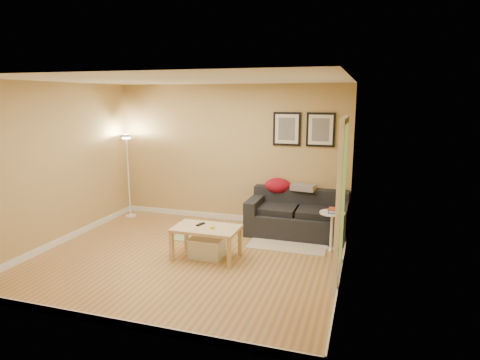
{
  "coord_description": "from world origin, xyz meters",
  "views": [
    {
      "loc": [
        2.49,
        -5.32,
        2.37
      ],
      "look_at": [
        0.55,
        0.85,
        1.05
      ],
      "focal_mm": 30.65,
      "sensor_mm": 36.0,
      "label": 1
    }
  ],
  "objects_px": {
    "sofa": "(297,213)",
    "coffee_table": "(207,243)",
    "side_table": "(331,231)",
    "floor_lamp": "(129,178)",
    "book_stack": "(334,210)",
    "storage_bin": "(207,247)"
  },
  "relations": [
    {
      "from": "side_table",
      "to": "floor_lamp",
      "type": "distance_m",
      "value": 4.1
    },
    {
      "from": "floor_lamp",
      "to": "sofa",
      "type": "bearing_deg",
      "value": -1.11
    },
    {
      "from": "side_table",
      "to": "book_stack",
      "type": "bearing_deg",
      "value": -35.93
    },
    {
      "from": "side_table",
      "to": "book_stack",
      "type": "height_order",
      "value": "book_stack"
    },
    {
      "from": "coffee_table",
      "to": "storage_bin",
      "type": "relative_size",
      "value": 1.93
    },
    {
      "from": "side_table",
      "to": "book_stack",
      "type": "relative_size",
      "value": 2.85
    },
    {
      "from": "storage_bin",
      "to": "sofa",
      "type": "bearing_deg",
      "value": 52.93
    },
    {
      "from": "storage_bin",
      "to": "side_table",
      "type": "height_order",
      "value": "side_table"
    },
    {
      "from": "book_stack",
      "to": "floor_lamp",
      "type": "distance_m",
      "value": 4.09
    },
    {
      "from": "sofa",
      "to": "coffee_table",
      "type": "bearing_deg",
      "value": -126.37
    },
    {
      "from": "side_table",
      "to": "coffee_table",
      "type": "bearing_deg",
      "value": -151.71
    },
    {
      "from": "sofa",
      "to": "book_stack",
      "type": "bearing_deg",
      "value": -40.82
    },
    {
      "from": "sofa",
      "to": "storage_bin",
      "type": "xyz_separation_m",
      "value": [
        -1.1,
        -1.46,
        -0.22
      ]
    },
    {
      "from": "side_table",
      "to": "book_stack",
      "type": "xyz_separation_m",
      "value": [
        0.02,
        -0.01,
        0.34
      ]
    },
    {
      "from": "sofa",
      "to": "floor_lamp",
      "type": "distance_m",
      "value": 3.41
    },
    {
      "from": "book_stack",
      "to": "floor_lamp",
      "type": "xyz_separation_m",
      "value": [
        -4.04,
        0.64,
        0.15
      ]
    },
    {
      "from": "sofa",
      "to": "coffee_table",
      "type": "distance_m",
      "value": 1.86
    },
    {
      "from": "sofa",
      "to": "side_table",
      "type": "xyz_separation_m",
      "value": [
        0.64,
        -0.56,
        -0.07
      ]
    },
    {
      "from": "floor_lamp",
      "to": "book_stack",
      "type": "bearing_deg",
      "value": -8.94
    },
    {
      "from": "coffee_table",
      "to": "floor_lamp",
      "type": "distance_m",
      "value": 2.82
    },
    {
      "from": "side_table",
      "to": "floor_lamp",
      "type": "xyz_separation_m",
      "value": [
        -4.02,
        0.62,
        0.49
      ]
    },
    {
      "from": "storage_bin",
      "to": "floor_lamp",
      "type": "bearing_deg",
      "value": 146.15
    }
  ]
}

